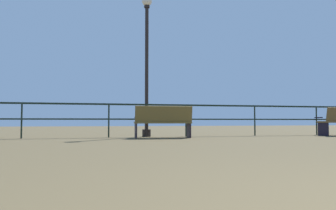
% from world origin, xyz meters
% --- Properties ---
extents(pier_railing, '(21.13, 0.05, 0.99)m').
position_xyz_m(pier_railing, '(0.00, 9.07, 0.74)').
color(pier_railing, black).
rests_on(pier_railing, ground_plane).
extents(bench_near_left, '(1.62, 0.71, 0.89)m').
position_xyz_m(bench_near_left, '(0.27, 8.31, 0.49)').
color(bench_near_left, brown).
rests_on(bench_near_left, ground_plane).
extents(lamppost_center, '(0.33, 0.33, 4.45)m').
position_xyz_m(lamppost_center, '(-0.03, 9.22, 2.64)').
color(lamppost_center, black).
rests_on(lamppost_center, ground_plane).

